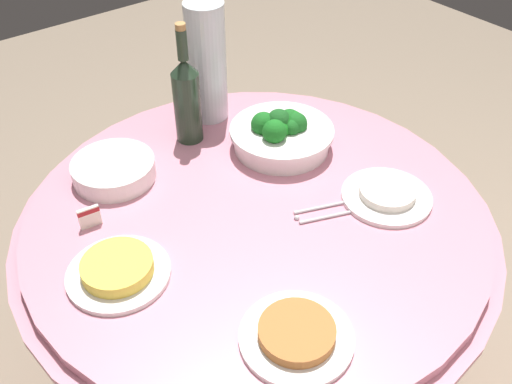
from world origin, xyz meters
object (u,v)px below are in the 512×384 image
at_px(plate_stack, 114,170).
at_px(food_plate_peanuts, 297,335).
at_px(broccoli_bowl, 282,133).
at_px(label_placard_front, 89,216).
at_px(food_plate_fried_egg, 118,270).
at_px(decorative_fruit_vase, 207,69).
at_px(wine_bottle, 187,98).
at_px(serving_tongs, 325,212).
at_px(food_plate_rice, 387,195).

relative_size(plate_stack, food_plate_peanuts, 0.95).
bearing_deg(broccoli_bowl, label_placard_front, -3.54).
xyz_separation_m(plate_stack, food_plate_fried_egg, (0.15, 0.31, -0.01)).
height_order(broccoli_bowl, food_plate_fried_egg, broccoli_bowl).
height_order(plate_stack, decorative_fruit_vase, decorative_fruit_vase).
height_order(wine_bottle, serving_tongs, wine_bottle).
height_order(wine_bottle, food_plate_fried_egg, wine_bottle).
relative_size(broccoli_bowl, plate_stack, 1.33).
distance_m(serving_tongs, label_placard_front, 0.55).
xyz_separation_m(serving_tongs, food_plate_peanuts, (0.29, 0.23, 0.01)).
height_order(plate_stack, wine_bottle, wine_bottle).
bearing_deg(label_placard_front, serving_tongs, 146.46).
bearing_deg(broccoli_bowl, wine_bottle, -48.66).
xyz_separation_m(serving_tongs, food_plate_rice, (-0.15, 0.05, 0.01)).
height_order(food_plate_fried_egg, label_placard_front, label_placard_front).
distance_m(broccoli_bowl, food_plate_fried_egg, 0.59).
distance_m(decorative_fruit_vase, food_plate_peanuts, 0.83).
bearing_deg(food_plate_rice, decorative_fruit_vase, -78.13).
xyz_separation_m(food_plate_fried_egg, food_plate_rice, (-0.63, 0.18, -0.00)).
bearing_deg(decorative_fruit_vase, label_placard_front, 24.67).
distance_m(broccoli_bowl, food_plate_peanuts, 0.63).
relative_size(wine_bottle, label_placard_front, 6.11).
bearing_deg(food_plate_peanuts, serving_tongs, -142.13).
height_order(broccoli_bowl, food_plate_peanuts, broccoli_bowl).
bearing_deg(food_plate_rice, label_placard_front, -30.30).
bearing_deg(broccoli_bowl, plate_stack, -21.30).
relative_size(broccoli_bowl, decorative_fruit_vase, 0.82).
bearing_deg(decorative_fruit_vase, wine_bottle, 30.19).
bearing_deg(food_plate_peanuts, decorative_fruit_vase, -113.18).
height_order(food_plate_fried_egg, food_plate_peanuts, food_plate_fried_egg).
relative_size(food_plate_fried_egg, label_placard_front, 4.00).
xyz_separation_m(serving_tongs, label_placard_front, (0.46, -0.30, 0.03)).
xyz_separation_m(plate_stack, label_placard_front, (0.13, 0.13, 0.01)).
bearing_deg(food_plate_fried_egg, food_plate_rice, 164.07).
relative_size(broccoli_bowl, food_plate_rice, 1.27).
bearing_deg(plate_stack, label_placard_front, 45.26).
distance_m(serving_tongs, food_plate_peanuts, 0.37).
relative_size(decorative_fruit_vase, label_placard_front, 6.18).
bearing_deg(food_plate_rice, serving_tongs, -19.31).
xyz_separation_m(broccoli_bowl, food_plate_rice, (-0.06, 0.32, -0.03)).
distance_m(plate_stack, wine_bottle, 0.27).
bearing_deg(food_plate_peanuts, wine_bottle, -107.03).
distance_m(food_plate_fried_egg, label_placard_front, 0.18).
height_order(serving_tongs, food_plate_fried_egg, food_plate_fried_egg).
distance_m(plate_stack, food_plate_peanuts, 0.66).
xyz_separation_m(plate_stack, serving_tongs, (-0.33, 0.43, -0.02)).
bearing_deg(serving_tongs, plate_stack, -52.74).
xyz_separation_m(serving_tongs, food_plate_fried_egg, (0.48, -0.13, 0.01)).
xyz_separation_m(broccoli_bowl, serving_tongs, (0.09, 0.27, -0.04)).
relative_size(broccoli_bowl, label_placard_front, 5.09).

